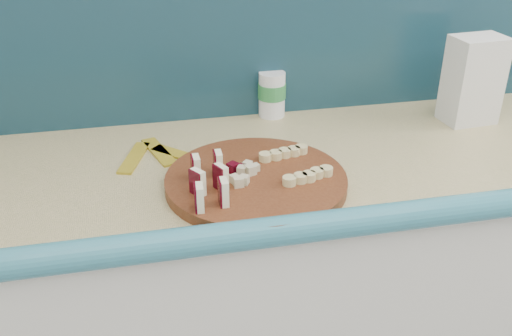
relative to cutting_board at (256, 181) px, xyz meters
name	(u,v)px	position (x,y,z in m)	size (l,w,h in m)	color
kitchen_counter	(329,296)	(0.24, 0.12, -0.47)	(2.20, 0.63, 0.91)	white
backsplash	(310,21)	(0.24, 0.41, 0.24)	(2.20, 0.02, 0.50)	teal
cutting_board	(256,181)	(0.00, 0.00, 0.00)	(0.39, 0.39, 0.02)	#4F2311
apple_wedges	(209,180)	(-0.11, -0.04, 0.04)	(0.08, 0.17, 0.05)	#FEF8CB
apple_chunks	(246,175)	(-0.02, -0.01, 0.02)	(0.07, 0.06, 0.02)	beige
banana_slices	(296,164)	(0.09, 0.02, 0.02)	(0.15, 0.17, 0.02)	#D8C584
flour_bag	(473,80)	(0.64, 0.23, 0.10)	(0.14, 0.10, 0.23)	white
canister	(272,93)	(0.13, 0.38, 0.05)	(0.08, 0.08, 0.12)	white
banana_peel	(158,155)	(-0.20, 0.19, -0.01)	(0.22, 0.18, 0.01)	gold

